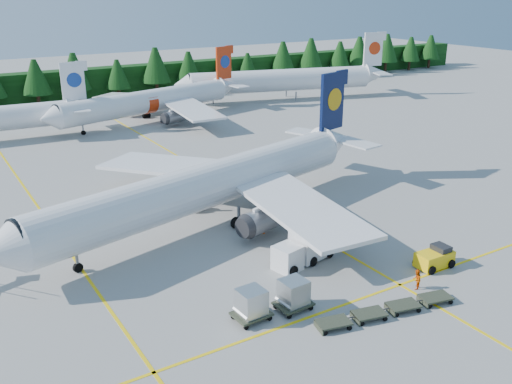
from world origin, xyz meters
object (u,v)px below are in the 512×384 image
airliner_navy (200,189)px  airliner_red (144,103)px  service_truck (303,247)px  baggage_tug (435,258)px

airliner_navy → airliner_red: bearing=60.5°
airliner_navy → airliner_red: size_ratio=1.12×
airliner_navy → service_truck: bearing=-86.3°
airliner_navy → airliner_red: airliner_navy is taller
airliner_navy → baggage_tug: bearing=-69.5°
service_truck → airliner_red: bearing=69.7°
airliner_red → service_truck: size_ratio=6.27×
airliner_red → baggage_tug: 61.43m
airliner_navy → baggage_tug: airliner_navy is taller
service_truck → airliner_navy: bearing=96.1°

